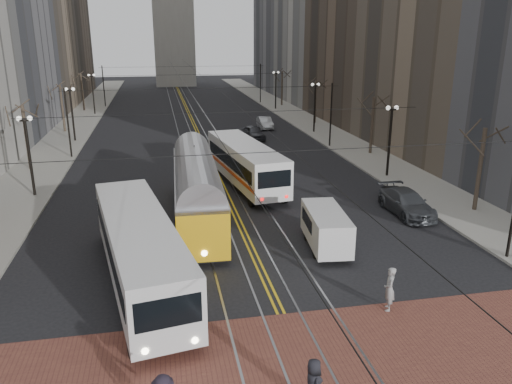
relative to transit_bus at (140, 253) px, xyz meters
name	(u,v)px	position (x,y,z in m)	size (l,w,h in m)	color
ground	(276,302)	(5.78, -2.80, -1.64)	(260.00, 260.00, 0.00)	black
sidewalk_left	(73,130)	(-9.22, 42.20, -1.56)	(5.00, 140.00, 0.15)	gray
sidewalk_right	(307,122)	(20.78, 42.20, -1.56)	(5.00, 140.00, 0.15)	gray
crosswalk_band	(301,357)	(5.78, -6.80, -1.63)	(25.00, 6.00, 0.01)	brown
streetcar_rails	(195,127)	(5.78, 42.20, -1.63)	(4.80, 130.00, 0.02)	gray
centre_lines	(195,127)	(5.78, 42.20, -1.63)	(0.42, 130.00, 0.01)	gold
lamp_posts	(207,127)	(5.78, 25.95, 1.16)	(27.60, 57.20, 5.60)	black
street_trees	(201,116)	(5.78, 32.45, 1.16)	(31.68, 53.28, 5.60)	#382D23
trolley_wires	(201,108)	(5.78, 32.03, 2.14)	(25.96, 120.00, 6.60)	black
transit_bus	(140,253)	(0.00, 0.00, 0.00)	(2.73, 13.11, 3.28)	silver
streetcar	(197,195)	(3.28, 8.16, 0.05)	(2.66, 14.30, 3.37)	gold
rear_bus	(245,165)	(7.58, 15.12, -0.01)	(2.72, 12.51, 3.26)	silver
cargo_van	(326,230)	(9.78, 2.34, -0.56)	(1.87, 4.86, 2.15)	silver
sedan_grey	(253,133)	(11.61, 32.86, -0.90)	(1.75, 4.35, 1.48)	#3D3F44
sedan_silver	(265,123)	(14.32, 39.19, -0.93)	(1.50, 4.31, 1.42)	#B4B8BC
sedan_parked	(406,203)	(16.79, 6.66, -0.87)	(2.15, 5.30, 1.54)	#414448
pedestrian_a	(313,384)	(5.43, -9.30, -0.77)	(0.84, 0.54, 1.71)	black
pedestrian_b	(389,289)	(10.35, -4.30, -0.66)	(0.71, 0.46, 1.94)	gray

